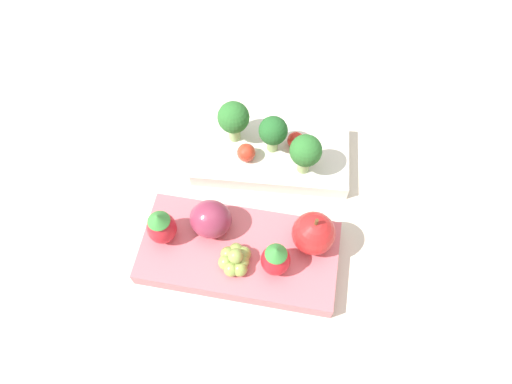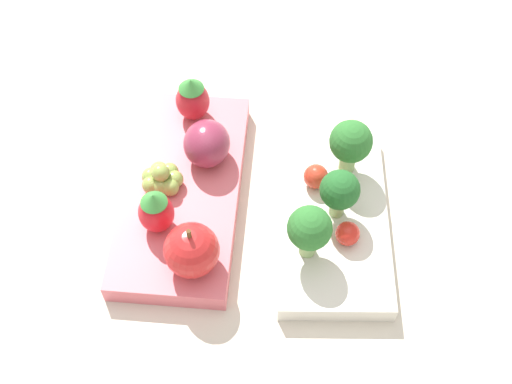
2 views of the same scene
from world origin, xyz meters
name	(u,v)px [view 1 (image 1 of 2)]	position (x,y,z in m)	size (l,w,h in m)	color
ground_plane	(260,205)	(0.00, 0.00, 0.00)	(4.00, 4.00, 0.00)	beige
bento_box_savoury	(271,155)	(0.00, 0.07, 0.01)	(0.21, 0.13, 0.02)	silver
bento_box_fruit	(239,253)	(-0.01, -0.07, 0.01)	(0.23, 0.12, 0.02)	#DB6670
broccoli_floret_0	(269,131)	(0.00, 0.07, 0.06)	(0.04, 0.04, 0.06)	#93B770
broccoli_floret_1	(234,119)	(-0.05, 0.08, 0.06)	(0.04, 0.04, 0.06)	#93B770
broccoli_floret_2	(306,152)	(0.04, 0.05, 0.06)	(0.04, 0.04, 0.06)	#93B770
cherry_tomato_0	(246,153)	(-0.03, 0.05, 0.03)	(0.02, 0.02, 0.02)	red
cherry_tomato_1	(296,140)	(0.03, 0.09, 0.03)	(0.02, 0.02, 0.02)	red
apple	(314,233)	(0.07, -0.05, 0.05)	(0.05, 0.05, 0.06)	red
strawberry_0	(161,227)	(-0.10, -0.08, 0.05)	(0.03, 0.03, 0.05)	red
strawberry_1	(276,259)	(0.04, -0.09, 0.05)	(0.03, 0.03, 0.05)	red
plum	(211,219)	(-0.04, -0.05, 0.04)	(0.05, 0.04, 0.04)	#892D47
grape_cluster	(236,260)	(-0.01, -0.09, 0.03)	(0.04, 0.04, 0.03)	#8EA84C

